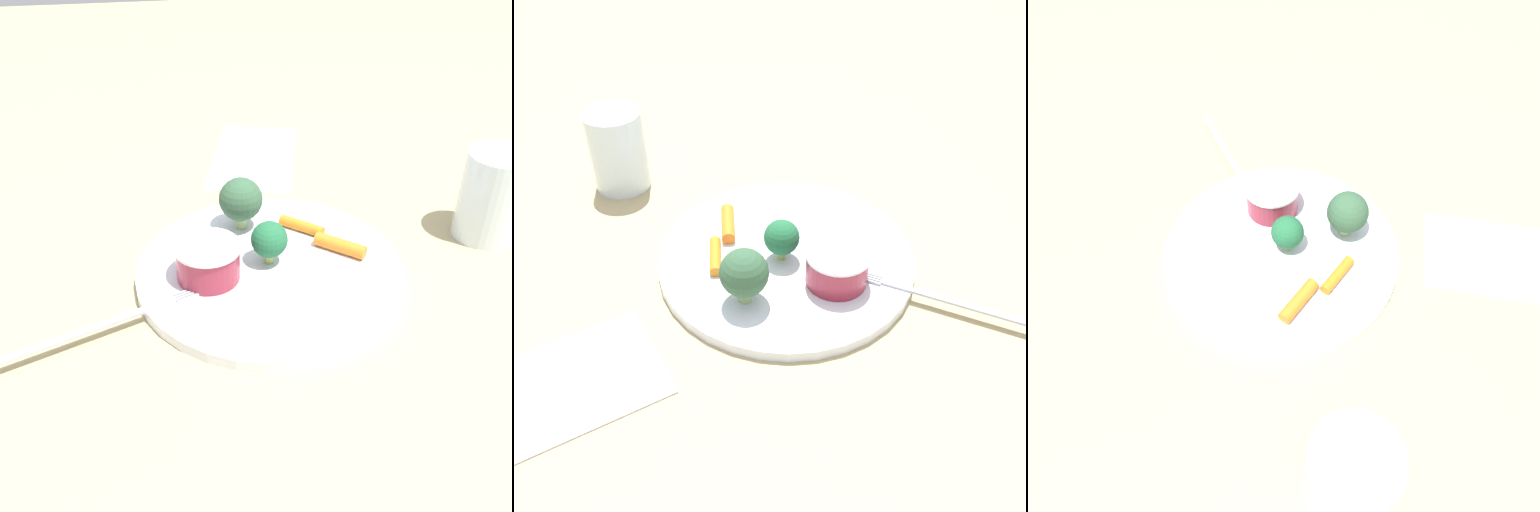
# 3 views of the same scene
# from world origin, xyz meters

# --- Properties ---
(ground_plane) EXTENTS (2.40, 2.40, 0.00)m
(ground_plane) POSITION_xyz_m (0.00, 0.00, 0.00)
(ground_plane) COLOR tan
(plate) EXTENTS (0.27, 0.27, 0.01)m
(plate) POSITION_xyz_m (0.00, 0.00, 0.01)
(plate) COLOR white
(plate) RESTS_ON ground_plane
(sauce_cup) EXTENTS (0.06, 0.06, 0.04)m
(sauce_cup) POSITION_xyz_m (-0.01, 0.06, 0.03)
(sauce_cup) COLOR maroon
(sauce_cup) RESTS_ON plate
(broccoli_floret_0) EXTENTS (0.04, 0.04, 0.05)m
(broccoli_floret_0) POSITION_xyz_m (0.01, 0.00, 0.04)
(broccoli_floret_0) COLOR #93AE58
(broccoli_floret_0) RESTS_ON plate
(broccoli_floret_1) EXTENTS (0.05, 0.05, 0.06)m
(broccoli_floret_1) POSITION_xyz_m (0.08, 0.02, 0.05)
(broccoli_floret_1) COLOR #8EAE6B
(broccoli_floret_1) RESTS_ON plate
(carrot_stick_0) EXTENTS (0.05, 0.05, 0.01)m
(carrot_stick_0) POSITION_xyz_m (0.01, -0.08, 0.02)
(carrot_stick_0) COLOR orange
(carrot_stick_0) RESTS_ON plate
(carrot_stick_1) EXTENTS (0.04, 0.05, 0.01)m
(carrot_stick_1) POSITION_xyz_m (0.06, -0.05, 0.02)
(carrot_stick_1) COLOR orange
(carrot_stick_1) RESTS_ON plate
(fork) EXTENTS (0.08, 0.18, 0.00)m
(fork) POSITION_xyz_m (-0.06, 0.16, 0.01)
(fork) COLOR #B4B8C3
(fork) RESTS_ON plate
(drinking_glass) EXTENTS (0.07, 0.07, 0.10)m
(drinking_glass) POSITION_xyz_m (0.04, -0.25, 0.05)
(drinking_glass) COLOR silver
(drinking_glass) RESTS_ON ground_plane
(napkin) EXTENTS (0.21, 0.15, 0.00)m
(napkin) POSITION_xyz_m (0.26, -0.03, 0.00)
(napkin) COLOR white
(napkin) RESTS_ON ground_plane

